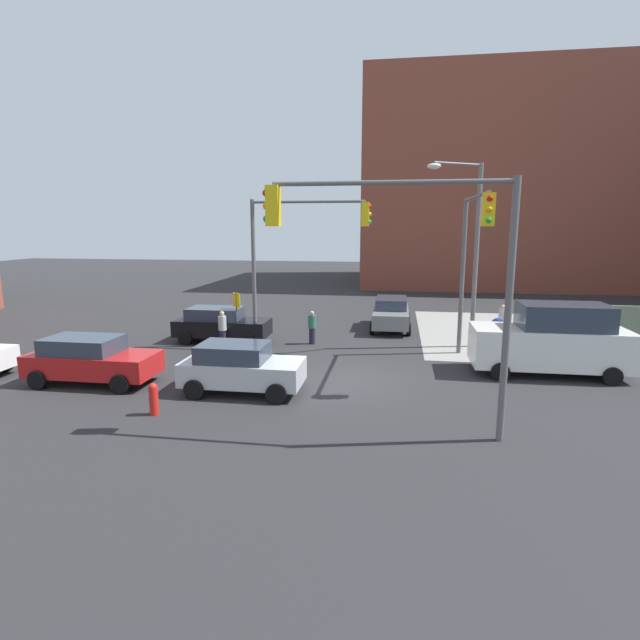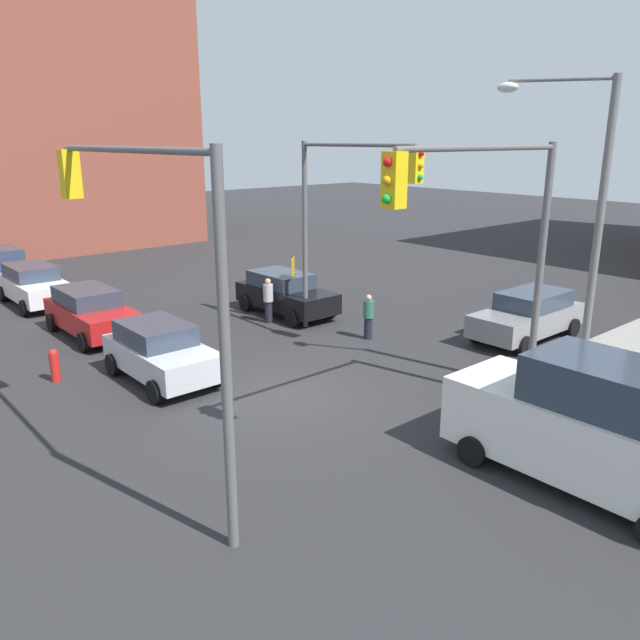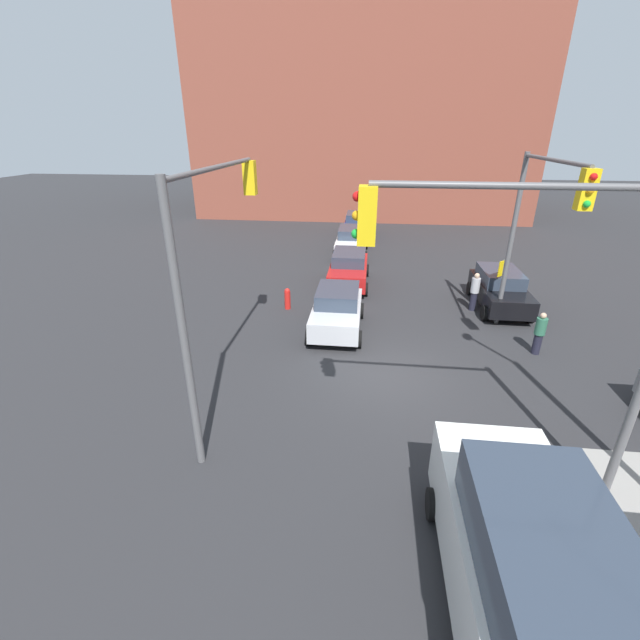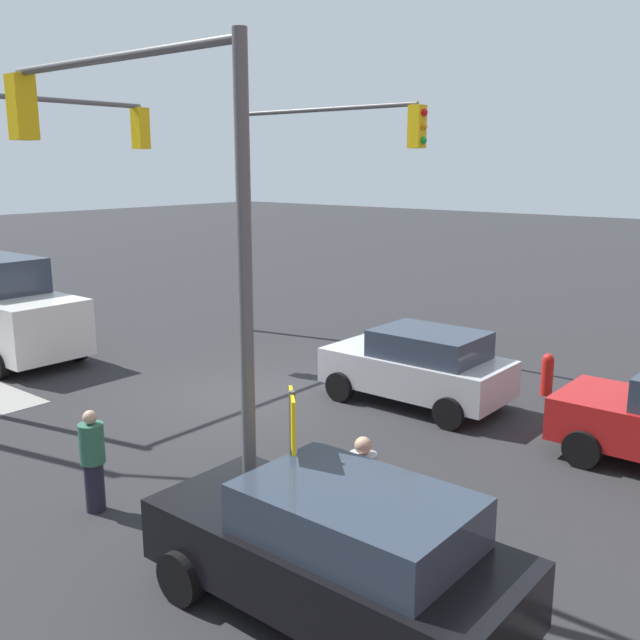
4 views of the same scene
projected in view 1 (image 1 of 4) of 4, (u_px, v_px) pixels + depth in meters
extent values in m
plane|color=#28282B|center=(343.00, 379.00, 17.72)|extent=(120.00, 120.00, 0.00)
cube|color=gray|center=(540.00, 334.00, 25.09)|extent=(12.00, 12.00, 0.01)
cube|color=brown|center=(538.00, 186.00, 46.83)|extent=(32.00, 18.00, 18.11)
cylinder|color=#59595B|center=(254.00, 274.00, 22.17)|extent=(0.18, 0.18, 6.50)
cylinder|color=#59595B|center=(308.00, 202.00, 21.22)|extent=(4.91, 0.12, 0.12)
cube|color=yellow|center=(365.00, 214.00, 20.95)|extent=(0.32, 0.36, 1.00)
sphere|color=red|center=(370.00, 206.00, 20.86)|extent=(0.18, 0.18, 0.18)
sphere|color=orange|center=(370.00, 214.00, 20.92)|extent=(0.18, 0.18, 0.18)
sphere|color=green|center=(369.00, 222.00, 20.98)|extent=(0.18, 0.18, 0.18)
cylinder|color=#59595B|center=(508.00, 314.00, 12.07)|extent=(0.18, 0.18, 6.50)
cylinder|color=#59595B|center=(391.00, 183.00, 11.93)|extent=(5.80, 0.12, 0.12)
cube|color=yellow|center=(273.00, 206.00, 12.47)|extent=(0.32, 0.36, 1.00)
sphere|color=red|center=(266.00, 193.00, 12.44)|extent=(0.18, 0.18, 0.18)
sphere|color=orange|center=(266.00, 206.00, 12.50)|extent=(0.18, 0.18, 0.18)
sphere|color=green|center=(266.00, 219.00, 12.56)|extent=(0.18, 0.18, 0.18)
cylinder|color=#59595B|center=(462.00, 277.00, 20.81)|extent=(0.18, 0.18, 6.50)
cylinder|color=#59595B|center=(476.00, 197.00, 17.64)|extent=(0.12, 5.33, 0.12)
cube|color=yellow|center=(488.00, 210.00, 15.15)|extent=(0.36, 0.32, 1.00)
sphere|color=red|center=(490.00, 198.00, 14.92)|extent=(0.18, 0.18, 0.18)
sphere|color=orange|center=(489.00, 209.00, 14.98)|extent=(0.18, 0.18, 0.18)
sphere|color=green|center=(489.00, 220.00, 15.03)|extent=(0.18, 0.18, 0.18)
cylinder|color=slate|center=(476.00, 258.00, 21.82)|extent=(0.20, 0.20, 8.00)
cylinder|color=slate|center=(458.00, 164.00, 20.64)|extent=(2.09, 1.35, 0.10)
ellipsoid|color=silver|center=(434.00, 166.00, 20.21)|extent=(0.56, 0.36, 0.24)
cylinder|color=#4C4C4C|center=(237.00, 318.00, 22.86)|extent=(0.08, 0.08, 2.40)
cube|color=yellow|center=(237.00, 300.00, 22.70)|extent=(0.48, 0.48, 0.64)
cube|color=navy|center=(498.00, 339.00, 21.53)|extent=(0.56, 0.64, 1.15)
cylinder|color=navy|center=(499.00, 326.00, 21.42)|extent=(0.56, 0.64, 0.56)
cylinder|color=red|center=(154.00, 401.00, 14.33)|extent=(0.26, 0.26, 0.80)
sphere|color=red|center=(153.00, 387.00, 14.25)|extent=(0.24, 0.24, 0.24)
cylinder|color=black|center=(5.00, 363.00, 18.62)|extent=(0.64, 0.22, 0.64)
cube|color=slate|center=(391.00, 316.00, 26.28)|extent=(1.80, 4.45, 0.75)
cube|color=#2D3847|center=(391.00, 303.00, 26.51)|extent=(1.58, 2.49, 0.55)
cylinder|color=black|center=(409.00, 329.00, 24.74)|extent=(0.22, 0.64, 0.64)
cylinder|color=black|center=(372.00, 328.00, 25.02)|extent=(0.22, 0.64, 0.64)
cylinder|color=black|center=(408.00, 318.00, 27.68)|extent=(0.22, 0.64, 0.64)
cylinder|color=black|center=(375.00, 317.00, 27.96)|extent=(0.22, 0.64, 0.64)
cube|color=#B21919|center=(94.00, 364.00, 17.18)|extent=(4.35, 1.80, 0.75)
cube|color=#2D3847|center=(83.00, 345.00, 17.11)|extent=(2.44, 1.58, 0.55)
cylinder|color=black|center=(147.00, 369.00, 17.89)|extent=(0.64, 0.22, 0.64)
cylinder|color=black|center=(120.00, 384.00, 16.15)|extent=(0.64, 0.22, 0.64)
cylinder|color=black|center=(72.00, 365.00, 18.34)|extent=(0.64, 0.22, 0.64)
cylinder|color=black|center=(38.00, 380.00, 16.60)|extent=(0.64, 0.22, 0.64)
cube|color=black|center=(223.00, 327.00, 23.36)|extent=(4.35, 1.80, 0.75)
cube|color=#2D3847|center=(215.00, 313.00, 23.30)|extent=(2.44, 1.58, 0.55)
cylinder|color=black|center=(259.00, 332.00, 24.08)|extent=(0.64, 0.22, 0.64)
cylinder|color=black|center=(248.00, 340.00, 22.33)|extent=(0.64, 0.22, 0.64)
cylinder|color=black|center=(201.00, 330.00, 24.53)|extent=(0.64, 0.22, 0.64)
cylinder|color=black|center=(185.00, 338.00, 22.78)|extent=(0.64, 0.22, 0.64)
cube|color=#B7BABF|center=(243.00, 372.00, 16.22)|extent=(3.89, 1.80, 0.75)
cube|color=#2D3847|center=(233.00, 352.00, 16.15)|extent=(2.18, 1.58, 0.55)
cylinder|color=black|center=(289.00, 376.00, 16.96)|extent=(0.64, 0.22, 0.64)
cylinder|color=black|center=(276.00, 394.00, 15.22)|extent=(0.64, 0.22, 0.64)
cylinder|color=black|center=(215.00, 373.00, 17.37)|extent=(0.64, 0.22, 0.64)
cylinder|color=black|center=(194.00, 389.00, 15.62)|extent=(0.64, 0.22, 0.64)
cube|color=white|center=(548.00, 347.00, 18.17)|extent=(5.40, 2.10, 1.40)
cube|color=#2D3847|center=(564.00, 316.00, 17.89)|extent=(3.02, 1.85, 0.90)
cylinder|color=black|center=(500.00, 371.00, 17.56)|extent=(0.64, 0.22, 0.64)
cylinder|color=black|center=(490.00, 356.00, 19.59)|extent=(0.64, 0.22, 0.64)
cylinder|color=black|center=(612.00, 376.00, 17.00)|extent=(0.64, 0.22, 0.64)
cylinder|color=black|center=(589.00, 360.00, 19.04)|extent=(0.64, 0.22, 0.64)
cylinder|color=#B2B2B7|center=(222.00, 323.00, 22.08)|extent=(0.36, 0.36, 0.64)
sphere|color=tan|center=(222.00, 314.00, 22.00)|extent=(0.22, 0.22, 0.22)
cylinder|color=#1E1E2D|center=(223.00, 339.00, 22.22)|extent=(0.28, 0.28, 0.81)
cylinder|color=#B2B2B7|center=(502.00, 316.00, 23.66)|extent=(0.36, 0.36, 0.65)
sphere|color=tan|center=(503.00, 307.00, 23.58)|extent=(0.22, 0.22, 0.22)
cylinder|color=#1E1E2D|center=(501.00, 331.00, 23.80)|extent=(0.28, 0.28, 0.82)
cylinder|color=#2D664C|center=(312.00, 322.00, 22.88)|extent=(0.36, 0.36, 0.59)
sphere|color=tan|center=(312.00, 313.00, 22.81)|extent=(0.20, 0.20, 0.20)
cylinder|color=#1E1E2D|center=(312.00, 336.00, 23.01)|extent=(0.28, 0.28, 0.75)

